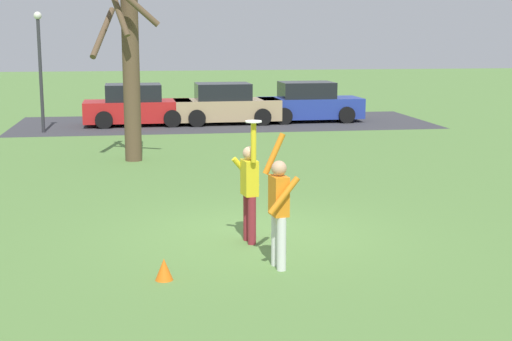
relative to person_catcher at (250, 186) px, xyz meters
name	(u,v)px	position (x,y,z in m)	size (l,w,h in m)	color
ground_plane	(256,234)	(0.19, 0.48, -0.98)	(120.00, 120.00, 0.00)	#567F3D
person_catcher	(250,186)	(0.00, 0.00, 0.00)	(0.49, 0.57, 2.08)	maroon
person_defender	(279,205)	(0.23, -1.47, 0.00)	(0.50, 0.59, 2.04)	silver
frisbee_disc	(254,121)	(0.03, -0.22, 1.11)	(0.27, 0.27, 0.02)	white
parked_car_red	(137,106)	(-1.95, 17.03, -0.25)	(4.14, 2.11, 1.59)	red
parked_car_tan	(226,105)	(1.52, 17.05, -0.25)	(4.14, 2.11, 1.59)	tan
parked_car_blue	(309,103)	(4.94, 17.30, -0.25)	(4.14, 2.11, 1.59)	#233893
parking_strip	(224,123)	(1.47, 17.33, -0.98)	(16.28, 6.40, 0.01)	#38383D
bare_tree_tall	(129,61)	(-2.06, 8.70, 1.77)	(1.89, 1.89, 5.22)	brown
lamppost_by_lot	(40,60)	(-5.27, 15.33, 1.60)	(0.28, 0.28, 4.26)	#2D2D33
field_cone_orange	(164,269)	(-1.50, -1.78, -0.82)	(0.26, 0.26, 0.32)	orange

